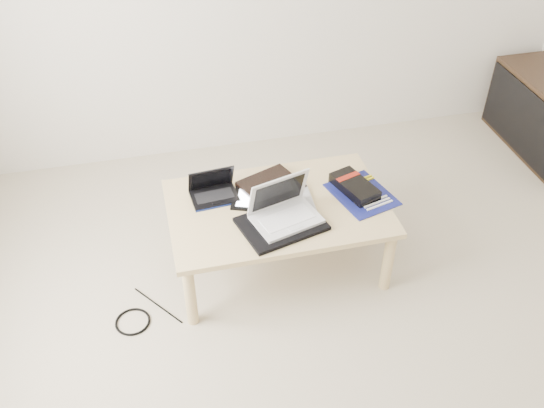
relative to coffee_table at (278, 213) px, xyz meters
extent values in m
plane|color=#B9B096|center=(0.24, -0.80, -0.35)|extent=(4.00, 4.00, 0.00)
cube|color=tan|center=(0.00, 0.00, 0.03)|extent=(1.10, 0.70, 0.03)
cylinder|color=tan|center=(-0.50, -0.30, -0.17)|extent=(0.06, 0.06, 0.37)
cylinder|color=tan|center=(0.50, -0.30, -0.17)|extent=(0.06, 0.06, 0.37)
cylinder|color=tan|center=(-0.50, 0.30, -0.17)|extent=(0.06, 0.06, 0.37)
cylinder|color=tan|center=(0.50, 0.30, -0.17)|extent=(0.06, 0.06, 0.37)
cube|color=black|center=(1.82, 0.65, -0.10)|extent=(0.02, 0.86, 0.44)
cube|color=black|center=(0.00, 0.15, 0.06)|extent=(0.36, 0.33, 0.03)
cube|color=black|center=(-0.30, 0.14, 0.06)|extent=(0.25, 0.18, 0.01)
cube|color=black|center=(-0.30, 0.14, 0.06)|extent=(0.20, 0.11, 0.00)
cube|color=black|center=(-0.29, 0.08, 0.06)|extent=(0.05, 0.03, 0.00)
cube|color=black|center=(-0.30, 0.19, 0.14)|extent=(0.24, 0.09, 0.15)
cube|color=black|center=(-0.30, 0.18, 0.13)|extent=(0.20, 0.07, 0.12)
cube|color=#0D194B|center=(-0.29, 0.06, 0.05)|extent=(0.23, 0.03, 0.01)
cube|color=black|center=(-0.09, 0.07, 0.05)|extent=(0.29, 0.26, 0.01)
cube|color=white|center=(-0.09, 0.07, 0.06)|extent=(0.23, 0.20, 0.00)
cube|color=#A9A9AE|center=(0.15, 0.01, 0.06)|extent=(0.06, 0.23, 0.02)
cube|color=#99999E|center=(0.15, 0.01, 0.07)|extent=(0.05, 0.19, 0.00)
cube|color=black|center=(-0.02, -0.15, 0.06)|extent=(0.45, 0.37, 0.02)
cube|color=silver|center=(0.01, -0.14, 0.08)|extent=(0.36, 0.30, 0.02)
cube|color=white|center=(0.01, -0.14, 0.09)|extent=(0.28, 0.19, 0.00)
cube|color=silver|center=(0.03, -0.22, 0.09)|extent=(0.07, 0.05, 0.00)
cube|color=silver|center=(-0.01, -0.06, 0.19)|extent=(0.32, 0.15, 0.21)
cube|color=black|center=(-0.01, -0.07, 0.18)|extent=(0.27, 0.12, 0.16)
cube|color=#0C1450|center=(0.44, -0.01, 0.05)|extent=(0.35, 0.39, 0.01)
cube|color=#A9A9AE|center=(0.40, 0.02, 0.06)|extent=(0.07, 0.07, 0.01)
cube|color=yellow|center=(0.49, 0.10, 0.06)|extent=(0.11, 0.04, 0.01)
cube|color=yellow|center=(0.50, 0.08, 0.06)|extent=(0.11, 0.04, 0.01)
cube|color=silver|center=(0.48, -0.08, 0.06)|extent=(0.15, 0.05, 0.01)
cube|color=silver|center=(0.49, -0.10, 0.06)|extent=(0.15, 0.05, 0.01)
cube|color=silver|center=(0.50, -0.13, 0.06)|extent=(0.15, 0.05, 0.01)
cube|color=black|center=(0.39, -0.09, 0.06)|extent=(0.03, 0.03, 0.01)
cube|color=black|center=(0.41, 0.02, 0.08)|extent=(0.21, 0.30, 0.06)
cube|color=maroon|center=(0.40, 0.08, 0.11)|extent=(0.14, 0.07, 0.00)
torus|color=black|center=(-0.07, -0.08, 0.05)|extent=(0.12, 0.12, 0.01)
torus|color=black|center=(-0.79, -0.24, -0.35)|extent=(0.20, 0.20, 0.01)
cylinder|color=black|center=(-0.66, -0.16, -0.35)|extent=(0.22, 0.29, 0.01)
camera|label=1|loc=(-0.57, -2.28, 1.98)|focal=40.00mm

